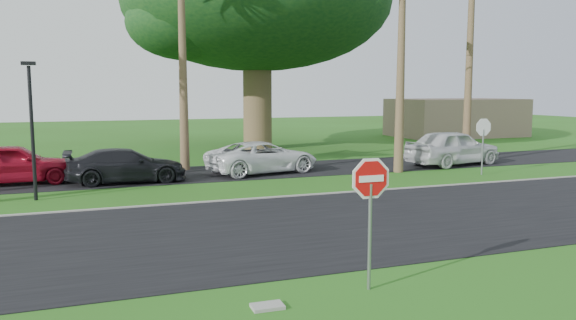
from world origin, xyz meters
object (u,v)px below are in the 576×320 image
at_px(stop_sign_far, 483,135).
at_px(car_dark, 126,166).
at_px(car_minivan, 263,158).
at_px(stop_sign_near, 370,196).
at_px(car_pickup, 453,148).
at_px(car_red, 13,164).

xyz_separation_m(stop_sign_far, car_dark, (-14.83, 3.19, -1.09)).
distance_m(car_dark, car_minivan, 5.97).
height_order(stop_sign_near, stop_sign_far, same).
relative_size(car_minivan, car_pickup, 0.99).
bearing_deg(car_minivan, car_red, 74.52).
bearing_deg(stop_sign_far, stop_sign_near, 43.73).
bearing_deg(stop_sign_far, car_red, -12.77).
height_order(stop_sign_near, car_pickup, stop_sign_near).
xyz_separation_m(stop_sign_far, car_pickup, (0.74, 3.11, -0.90)).
relative_size(car_dark, car_minivan, 0.92).
relative_size(stop_sign_far, car_red, 0.56).
distance_m(stop_sign_far, car_red, 19.56).
relative_size(stop_sign_near, stop_sign_far, 1.00).
distance_m(stop_sign_near, car_red, 17.10).
relative_size(car_red, car_minivan, 0.93).
bearing_deg(stop_sign_near, car_dark, 103.22).
height_order(car_dark, car_minivan, car_minivan).
relative_size(stop_sign_near, car_dark, 0.56).
bearing_deg(car_minivan, car_dark, 83.30).
relative_size(stop_sign_near, car_red, 0.56).
bearing_deg(car_pickup, stop_sign_near, 127.63).
height_order(car_minivan, car_pickup, car_pickup).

